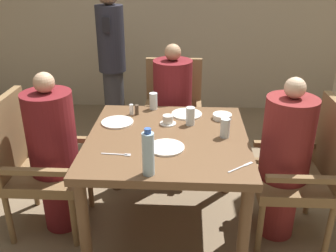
# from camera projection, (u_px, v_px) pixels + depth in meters

# --- Properties ---
(ground_plane) EXTENTS (16.00, 16.00, 0.00)m
(ground_plane) POSITION_uv_depth(u_px,v_px,m) (168.00, 227.00, 2.70)
(ground_plane) COLOR #7A664C
(dining_table) EXTENTS (1.03, 1.07, 0.72)m
(dining_table) POSITION_uv_depth(u_px,v_px,m) (168.00, 150.00, 2.44)
(dining_table) COLOR brown
(dining_table) RESTS_ON ground_plane
(chair_left_side) EXTENTS (0.50, 0.50, 0.97)m
(chair_left_side) POSITION_uv_depth(u_px,v_px,m) (34.00, 161.00, 2.53)
(chair_left_side) COLOR brown
(chair_left_side) RESTS_ON ground_plane
(diner_in_left_chair) EXTENTS (0.32, 0.32, 1.14)m
(diner_in_left_chair) POSITION_uv_depth(u_px,v_px,m) (54.00, 153.00, 2.49)
(diner_in_left_chair) COLOR maroon
(diner_in_left_chair) RESTS_ON ground_plane
(chair_far_side) EXTENTS (0.50, 0.50, 0.97)m
(chair_far_side) POSITION_uv_depth(u_px,v_px,m) (173.00, 112.00, 3.33)
(chair_far_side) COLOR brown
(chair_far_side) RESTS_ON ground_plane
(diner_in_far_chair) EXTENTS (0.32, 0.32, 1.16)m
(diner_in_far_chair) POSITION_uv_depth(u_px,v_px,m) (173.00, 110.00, 3.16)
(diner_in_far_chair) COLOR maroon
(diner_in_far_chair) RESTS_ON ground_plane
(chair_right_side) EXTENTS (0.50, 0.50, 0.97)m
(chair_right_side) POSITION_uv_depth(u_px,v_px,m) (306.00, 168.00, 2.44)
(chair_right_side) COLOR brown
(chair_right_side) RESTS_ON ground_plane
(diner_in_right_chair) EXTENTS (0.32, 0.32, 1.13)m
(diner_in_right_chair) POSITION_uv_depth(u_px,v_px,m) (285.00, 159.00, 2.42)
(diner_in_right_chair) COLOR maroon
(diner_in_right_chair) RESTS_ON ground_plane
(standing_host) EXTENTS (0.27, 0.30, 1.58)m
(standing_host) POSITION_uv_depth(u_px,v_px,m) (112.00, 60.00, 3.70)
(standing_host) COLOR #2D2D33
(standing_host) RESTS_ON ground_plane
(plate_main_left) EXTENTS (0.22, 0.22, 0.01)m
(plate_main_left) POSITION_uv_depth(u_px,v_px,m) (117.00, 122.00, 2.59)
(plate_main_left) COLOR white
(plate_main_left) RESTS_ON dining_table
(plate_main_right) EXTENTS (0.22, 0.22, 0.01)m
(plate_main_right) POSITION_uv_depth(u_px,v_px,m) (167.00, 147.00, 2.25)
(plate_main_right) COLOR white
(plate_main_right) RESTS_ON dining_table
(plate_dessert_center) EXTENTS (0.22, 0.22, 0.01)m
(plate_dessert_center) POSITION_uv_depth(u_px,v_px,m) (187.00, 114.00, 2.73)
(plate_dessert_center) COLOR white
(plate_dessert_center) RESTS_ON dining_table
(teacup_with_saucer) EXTENTS (0.11, 0.11, 0.06)m
(teacup_with_saucer) POSITION_uv_depth(u_px,v_px,m) (168.00, 120.00, 2.57)
(teacup_with_saucer) COLOR white
(teacup_with_saucer) RESTS_ON dining_table
(bowl_small) EXTENTS (0.14, 0.14, 0.04)m
(bowl_small) POSITION_uv_depth(u_px,v_px,m) (222.00, 116.00, 2.66)
(bowl_small) COLOR white
(bowl_small) RESTS_ON dining_table
(water_bottle) EXTENTS (0.06, 0.06, 0.27)m
(water_bottle) POSITION_uv_depth(u_px,v_px,m) (148.00, 153.00, 1.93)
(water_bottle) COLOR #A3C6DB
(water_bottle) RESTS_ON dining_table
(glass_tall_near) EXTENTS (0.06, 0.06, 0.13)m
(glass_tall_near) POSITION_uv_depth(u_px,v_px,m) (225.00, 128.00, 2.37)
(glass_tall_near) COLOR silver
(glass_tall_near) RESTS_ON dining_table
(glass_tall_mid) EXTENTS (0.06, 0.06, 0.13)m
(glass_tall_mid) POSITION_uv_depth(u_px,v_px,m) (190.00, 116.00, 2.55)
(glass_tall_mid) COLOR silver
(glass_tall_mid) RESTS_ON dining_table
(glass_tall_far) EXTENTS (0.06, 0.06, 0.13)m
(glass_tall_far) POSITION_uv_depth(u_px,v_px,m) (153.00, 101.00, 2.81)
(glass_tall_far) COLOR silver
(glass_tall_far) RESTS_ON dining_table
(salt_shaker) EXTENTS (0.03, 0.03, 0.08)m
(salt_shaker) POSITION_uv_depth(u_px,v_px,m) (131.00, 109.00, 2.72)
(salt_shaker) COLOR white
(salt_shaker) RESTS_ON dining_table
(pepper_shaker) EXTENTS (0.03, 0.03, 0.07)m
(pepper_shaker) POSITION_uv_depth(u_px,v_px,m) (137.00, 110.00, 2.72)
(pepper_shaker) COLOR #4C3D2D
(pepper_shaker) RESTS_ON dining_table
(fork_beside_plate) EXTENTS (0.17, 0.03, 0.00)m
(fork_beside_plate) POSITION_uv_depth(u_px,v_px,m) (119.00, 154.00, 2.18)
(fork_beside_plate) COLOR silver
(fork_beside_plate) RESTS_ON dining_table
(knife_beside_plate) EXTENTS (0.15, 0.13, 0.00)m
(knife_beside_plate) POSITION_uv_depth(u_px,v_px,m) (242.00, 167.00, 2.05)
(knife_beside_plate) COLOR silver
(knife_beside_plate) RESTS_ON dining_table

